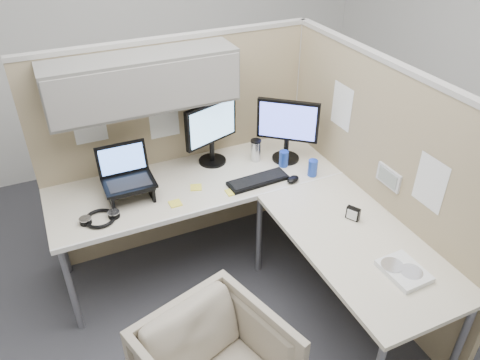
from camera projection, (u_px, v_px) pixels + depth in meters
name	position (u px, v px, depth m)	size (l,w,h in m)	color
ground	(242.00, 303.00, 3.26)	(4.50, 4.50, 0.00)	#343439
partition_back	(163.00, 118.00, 3.21)	(2.00, 0.36, 1.63)	tan
partition_right	(371.00, 180.00, 3.07)	(0.07, 2.03, 1.63)	tan
desk	(251.00, 210.00, 3.02)	(2.00, 1.98, 0.73)	beige
monitor_left	(211.00, 128.00, 3.29)	(0.43, 0.20, 0.47)	black
monitor_right	(287.00, 126.00, 3.32)	(0.36, 0.31, 0.47)	black
laptop_station	(128.00, 180.00, 3.00)	(0.32, 0.28, 0.34)	black
keyboard	(258.00, 181.00, 3.21)	(0.42, 0.14, 0.02)	black
mouse	(293.00, 179.00, 3.21)	(0.10, 0.07, 0.04)	black
travel_mug	(256.00, 150.00, 3.41)	(0.08, 0.08, 0.17)	silver
soda_can_green	(313.00, 168.00, 3.25)	(0.07, 0.07, 0.12)	#1E3FA5
soda_can_silver	(284.00, 159.00, 3.36)	(0.07, 0.07, 0.12)	#1E3FA5
sticky_note_a	(175.00, 203.00, 3.00)	(0.08, 0.08, 0.01)	#F9E841
sticky_note_d	(196.00, 187.00, 3.15)	(0.08, 0.08, 0.01)	#F9E841
sticky_note_b	(232.00, 192.00, 3.11)	(0.08, 0.08, 0.01)	#F9E841
sticky_note_c	(142.00, 185.00, 3.17)	(0.08, 0.08, 0.01)	#F9E841
headphones	(100.00, 218.00, 2.85)	(0.24, 0.20, 0.03)	black
paper_stack	(404.00, 271.00, 2.48)	(0.20, 0.26, 0.03)	white
desk_clock	(353.00, 214.00, 2.85)	(0.07, 0.09, 0.08)	black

